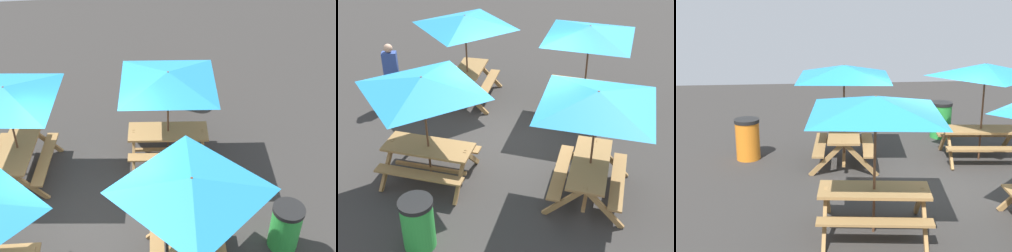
# 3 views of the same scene
# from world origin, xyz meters

# --- Properties ---
(ground_plane) EXTENTS (24.00, 24.00, 0.00)m
(ground_plane) POSITION_xyz_m (0.00, 0.00, 0.00)
(ground_plane) COLOR #33302D
(ground_plane) RESTS_ON ground
(picnic_table_0) EXTENTS (2.81, 2.81, 2.34)m
(picnic_table_0) POSITION_xyz_m (1.49, 1.60, 1.99)
(picnic_table_0) COLOR olive
(picnic_table_0) RESTS_ON ground
(picnic_table_2) EXTENTS (2.82, 2.82, 2.34)m
(picnic_table_2) POSITION_xyz_m (1.69, -1.71, 1.99)
(picnic_table_2) COLOR olive
(picnic_table_2) RESTS_ON ground
(picnic_table_3) EXTENTS (2.17, 2.17, 2.34)m
(picnic_table_3) POSITION_xyz_m (-1.53, -1.69, 1.99)
(picnic_table_3) COLOR olive
(picnic_table_3) RESTS_ON ground
(trash_bin_orange) EXTENTS (0.59, 0.59, 0.98)m
(trash_bin_orange) POSITION_xyz_m (3.93, -2.22, 0.49)
(trash_bin_orange) COLOR orange
(trash_bin_orange) RESTS_ON ground
(trash_bin_green) EXTENTS (0.59, 0.59, 0.98)m
(trash_bin_green) POSITION_xyz_m (-1.14, -3.57, 0.49)
(trash_bin_green) COLOR green
(trash_bin_green) RESTS_ON ground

